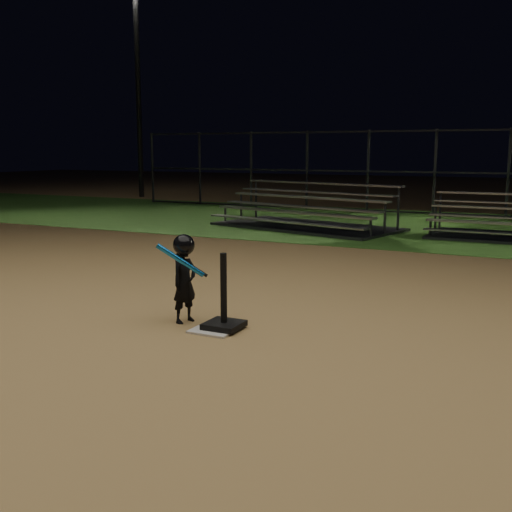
{
  "coord_description": "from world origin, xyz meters",
  "views": [
    {
      "loc": [
        3.12,
        -5.43,
        1.9
      ],
      "look_at": [
        0.0,
        1.0,
        0.65
      ],
      "focal_mm": 42.72,
      "sensor_mm": 36.0,
      "label": 1
    }
  ],
  "objects_px": {
    "home_plate": "(215,329)",
    "light_pole_left": "(137,72)",
    "batting_tee": "(224,314)",
    "child_batter": "(184,276)",
    "bleacher_left": "(305,219)"
  },
  "relations": [
    {
      "from": "child_batter",
      "to": "bleacher_left",
      "type": "height_order",
      "value": "bleacher_left"
    },
    {
      "from": "home_plate",
      "to": "light_pole_left",
      "type": "distance_m",
      "value": 19.79
    },
    {
      "from": "batting_tee",
      "to": "bleacher_left",
      "type": "xyz_separation_m",
      "value": [
        -2.33,
        8.37,
        0.05
      ]
    },
    {
      "from": "batting_tee",
      "to": "child_batter",
      "type": "relative_size",
      "value": 0.82
    },
    {
      "from": "batting_tee",
      "to": "child_batter",
      "type": "xyz_separation_m",
      "value": [
        -0.53,
        0.07,
        0.35
      ]
    },
    {
      "from": "batting_tee",
      "to": "bleacher_left",
      "type": "height_order",
      "value": "bleacher_left"
    },
    {
      "from": "home_plate",
      "to": "light_pole_left",
      "type": "height_order",
      "value": "light_pole_left"
    },
    {
      "from": "batting_tee",
      "to": "light_pole_left",
      "type": "relative_size",
      "value": 0.1
    },
    {
      "from": "batting_tee",
      "to": "light_pole_left",
      "type": "distance_m",
      "value": 19.74
    },
    {
      "from": "batting_tee",
      "to": "child_batter",
      "type": "height_order",
      "value": "child_batter"
    },
    {
      "from": "home_plate",
      "to": "batting_tee",
      "type": "distance_m",
      "value": 0.19
    },
    {
      "from": "batting_tee",
      "to": "light_pole_left",
      "type": "height_order",
      "value": "light_pole_left"
    },
    {
      "from": "child_batter",
      "to": "light_pole_left",
      "type": "distance_m",
      "value": 19.28
    },
    {
      "from": "bleacher_left",
      "to": "light_pole_left",
      "type": "bearing_deg",
      "value": 160.79
    },
    {
      "from": "child_batter",
      "to": "bleacher_left",
      "type": "relative_size",
      "value": 0.2
    }
  ]
}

